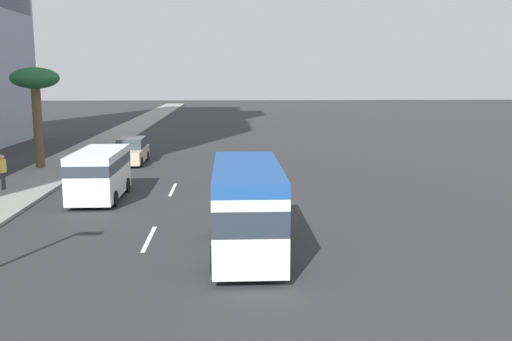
% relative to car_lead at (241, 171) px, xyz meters
% --- Properties ---
extents(ground_plane, '(198.00, 198.00, 0.00)m').
position_rel_car_lead_xyz_m(ground_plane, '(4.96, 3.57, -0.74)').
color(ground_plane, '#2D2D30').
extents(sidewalk_right, '(162.00, 3.77, 0.15)m').
position_rel_car_lead_xyz_m(sidewalk_right, '(4.96, 11.49, -0.67)').
color(sidewalk_right, gray).
rests_on(sidewalk_right, ground_plane).
extents(lane_stripe_mid, '(3.20, 0.16, 0.01)m').
position_rel_car_lead_xyz_m(lane_stripe_mid, '(-10.21, 3.57, -0.73)').
color(lane_stripe_mid, silver).
rests_on(lane_stripe_mid, ground_plane).
extents(lane_stripe_far, '(3.20, 0.16, 0.01)m').
position_rel_car_lead_xyz_m(lane_stripe_far, '(-1.37, 3.57, -0.73)').
color(lane_stripe_far, silver).
rests_on(lane_stripe_far, ground_plane).
extents(car_lead, '(4.11, 1.83, 1.56)m').
position_rel_car_lead_xyz_m(car_lead, '(0.00, 0.00, 0.00)').
color(car_lead, white).
rests_on(car_lead, ground_plane).
extents(car_second, '(4.55, 1.85, 1.72)m').
position_rel_car_lead_xyz_m(car_second, '(7.62, 7.18, 0.07)').
color(car_second, beige).
rests_on(car_second, ground_plane).
extents(minibus_third, '(6.54, 2.32, 2.97)m').
position_rel_car_lead_xyz_m(minibus_third, '(-11.96, 0.07, 0.89)').
color(minibus_third, silver).
rests_on(minibus_third, ground_plane).
extents(van_fourth, '(5.23, 2.16, 2.34)m').
position_rel_car_lead_xyz_m(van_fourth, '(-3.42, 6.81, 0.60)').
color(van_fourth, white).
rests_on(van_fourth, ground_plane).
extents(pedestrian_near_lamp, '(0.38, 0.38, 1.79)m').
position_rel_car_lead_xyz_m(pedestrian_near_lamp, '(-1.60, 12.06, 0.40)').
color(pedestrian_near_lamp, '#333338').
rests_on(pedestrian_near_lamp, sidewalk_right).
extents(palm_tree, '(2.91, 2.91, 6.20)m').
position_rel_car_lead_xyz_m(palm_tree, '(5.37, 12.50, 4.57)').
color(palm_tree, brown).
rests_on(palm_tree, sidewalk_right).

